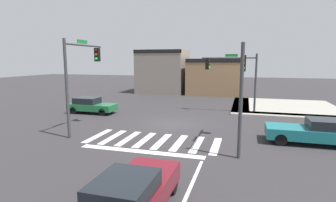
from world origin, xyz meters
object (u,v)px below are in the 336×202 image
object	(u,v)px
traffic_signal_southwest	(81,69)
car_maroon	(133,192)
traffic_signal_northeast	(233,72)
car_green	(91,105)
car_teal	(315,131)
traffic_signal_southeast	(242,78)

from	to	relation	value
traffic_signal_southwest	car_maroon	size ratio (longest dim) A/B	1.40
traffic_signal_northeast	car_maroon	distance (m)	18.15
car_green	car_teal	bearing A→B (deg)	-14.57
traffic_signal_northeast	car_green	size ratio (longest dim) A/B	1.25
traffic_signal_northeast	car_green	bearing A→B (deg)	17.95
traffic_signal_southwest	car_maroon	distance (m)	11.31
traffic_signal_southeast	car_green	xyz separation A→B (m)	(-13.10, 6.35, -3.10)
traffic_signal_northeast	traffic_signal_southeast	bearing A→B (deg)	94.94
traffic_signal_northeast	car_teal	bearing A→B (deg)	120.44
traffic_signal_southeast	traffic_signal_northeast	world-z (taller)	traffic_signal_southeast
car_teal	traffic_signal_southwest	bearing A→B (deg)	5.16
car_teal	car_green	bearing A→B (deg)	-14.57
car_teal	car_maroon	size ratio (longest dim) A/B	1.10
traffic_signal_southwest	car_teal	size ratio (longest dim) A/B	1.28
traffic_signal_southeast	car_maroon	bearing A→B (deg)	158.37
traffic_signal_southwest	traffic_signal_northeast	xyz separation A→B (m)	(9.19, 9.69, -0.45)
car_green	car_maroon	xyz separation A→B (m)	(10.13, -13.84, 0.03)
traffic_signal_southwest	car_teal	bearing A→B (deg)	-84.84
traffic_signal_northeast	car_teal	distance (m)	10.19
car_teal	traffic_signal_southeast	bearing A→B (deg)	25.08
car_teal	car_green	world-z (taller)	car_teal
traffic_signal_northeast	car_teal	xyz separation A→B (m)	(4.94, -8.41, -2.96)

